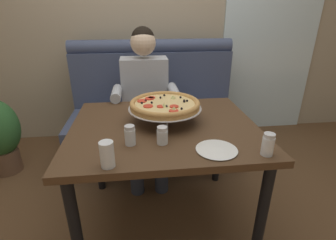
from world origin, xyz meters
TOP-DOWN VIEW (x-y plane):
  - ground_plane at (0.00, 0.00)m, footprint 16.00×16.00m
  - back_wall_with_window at (0.00, 1.51)m, footprint 6.00×0.12m
  - window_panel at (1.36, 1.44)m, footprint 1.10×0.02m
  - booth_bench at (0.00, 0.94)m, footprint 1.62×0.78m
  - dining_table at (0.00, 0.00)m, footprint 1.13×0.95m
  - diner_main at (-0.09, 0.68)m, footprint 0.54×0.64m
  - pizza at (0.01, 0.06)m, footprint 0.45×0.45m
  - shaker_pepper_flakes at (-0.03, -0.23)m, footprint 0.06×0.06m
  - shaker_parmesan at (-0.20, -0.22)m, footprint 0.06×0.06m
  - shaker_oregano at (0.46, -0.40)m, footprint 0.06×0.06m
  - plate_near_left at (0.23, -0.33)m, footprint 0.21×0.21m
  - drinking_glass at (-0.30, -0.41)m, footprint 0.06×0.06m
  - patio_chair at (1.35, 2.03)m, footprint 0.43×0.43m

SIDE VIEW (x-z plane):
  - ground_plane at x=0.00m, z-range 0.00..0.00m
  - booth_bench at x=0.00m, z-range -0.17..0.96m
  - patio_chair at x=1.35m, z-range 0.09..0.95m
  - dining_table at x=0.00m, z-range 0.28..1.02m
  - diner_main at x=-0.09m, z-range 0.07..1.35m
  - plate_near_left at x=0.23m, z-range 0.74..0.76m
  - shaker_pepper_flakes at x=-0.03m, z-range 0.73..0.83m
  - shaker_parmesan at x=-0.20m, z-range 0.73..0.84m
  - shaker_oregano at x=0.46m, z-range 0.73..0.85m
  - drinking_glass at x=-0.30m, z-range 0.74..0.86m
  - pizza at x=0.01m, z-range 0.78..0.92m
  - back_wall_with_window at x=0.00m, z-range 0.00..2.80m
  - window_panel at x=1.36m, z-range 0.00..2.80m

